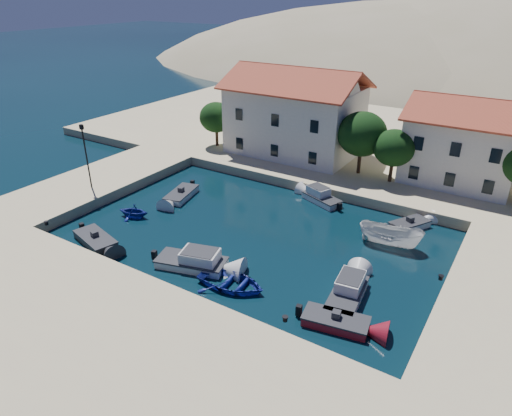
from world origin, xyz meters
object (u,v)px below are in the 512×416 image
Objects in this scene: cabin_cruiser_south at (191,261)px; rowboat_south at (231,287)px; building_mid at (464,139)px; building_left at (295,110)px; boat_east at (389,245)px; lamppost at (85,150)px; cabin_cruiser_east at (347,294)px.

rowboat_south is (3.92, -0.51, -0.48)m from cabin_cruiser_south.
rowboat_south is (-9.42, -25.97, -5.22)m from building_mid.
building_left is 2.92× the size of boat_east.
rowboat_south is 13.52m from boat_east.
cabin_cruiser_south is 3.99m from rowboat_south.
lamppost is 28.60m from boat_east.
cabin_cruiser_east is at bearing -3.86° from cabin_cruiser_south.
building_mid is 23.67m from cabin_cruiser_east.
building_mid is 36.21m from lamppost.
building_left is 25.49m from cabin_cruiser_south.
building_left reaches higher than rowboat_south.
cabin_cruiser_south is 1.10× the size of boat_east.
cabin_cruiser_south is (-13.35, -25.46, -4.75)m from building_mid.
cabin_cruiser_east is at bearing -4.37° from lamppost.
building_left is 27.06m from rowboat_south.
building_mid is at bearing -13.21° from boat_east.
building_left is 1.40× the size of building_mid.
lamppost reaches higher than boat_east.
cabin_cruiser_south is at bearing 128.23° from boat_east.
boat_east is (11.33, 10.80, -0.48)m from cabin_cruiser_south.
building_mid is at bearing 46.46° from cabin_cruiser_south.
boat_east is (-2.02, -14.66, -5.22)m from building_mid.
rowboat_south is at bearing -109.95° from building_mid.
cabin_cruiser_east is 0.97× the size of boat_east.
building_mid is 29.14m from cabin_cruiser_south.
lamppost is 27.72m from cabin_cruiser_east.
rowboat_south is at bearing 104.53° from cabin_cruiser_east.
building_left is 21.85m from boat_east.
cabin_cruiser_south is 11.41m from cabin_cruiser_east.
building_left is 3.01× the size of cabin_cruiser_east.
lamppost is 1.28× the size of rowboat_south.
building_mid is 2.09× the size of boat_east.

